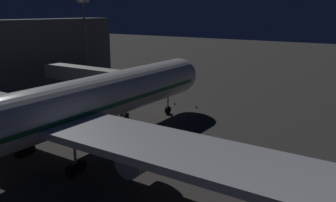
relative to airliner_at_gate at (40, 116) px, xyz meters
name	(u,v)px	position (x,y,z in m)	size (l,w,h in m)	color
ground_plane	(122,133)	(0.00, -12.70, -5.65)	(320.00, 320.00, 0.00)	#383533
airliner_at_gate	(40,116)	(0.00, 0.00, 0.00)	(58.93, 61.81, 19.58)	silver
jet_bridge	(96,76)	(10.84, -19.16, 0.11)	(19.93, 3.40, 7.30)	#9E9E99
apron_floodlight_mast	(85,38)	(25.50, -31.03, 5.00)	(2.90, 0.50, 18.42)	#59595E
traffic_cone_nose_port	(196,106)	(-2.20, -29.50, -5.38)	(0.36, 0.36, 0.55)	orange
traffic_cone_nose_starboard	(175,103)	(2.20, -29.50, -5.38)	(0.36, 0.36, 0.55)	orange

